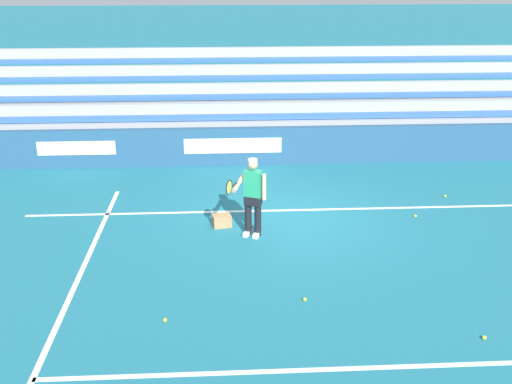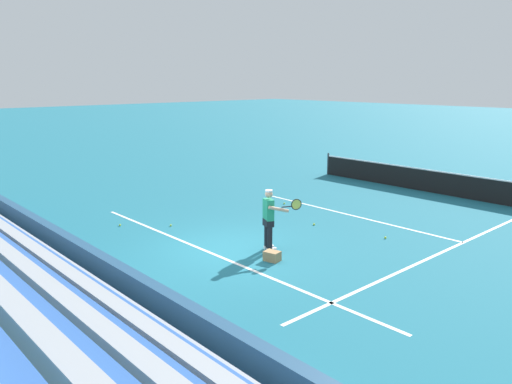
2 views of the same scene
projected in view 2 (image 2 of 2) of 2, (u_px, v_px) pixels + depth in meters
The scene contains 13 objects.
ground_plane at pixel (228, 250), 13.88m from camera, with size 160.00×160.00×0.00m, color #1E6B7F.
court_baseline_white at pixel (214, 254), 13.55m from camera, with size 12.00×0.10×0.01m, color white.
court_sideline_white at pixel (438, 254), 13.54m from camera, with size 0.10×12.00×0.01m, color white.
court_service_line_white at pixel (350, 215), 17.49m from camera, with size 8.22×0.10×0.01m, color white.
back_wall_sponsor_board at pixel (85, 268), 11.07m from camera, with size 20.95×0.25×1.10m.
tennis_player at pixel (269, 219), 13.68m from camera, with size 0.85×0.91×1.71m.
ball_box_cardboard at pixel (272, 256), 13.04m from camera, with size 0.40×0.30×0.26m, color #A87F51.
tennis_ball_by_box at pixel (120, 225), 16.15m from camera, with size 0.07×0.07×0.07m, color #CCE533.
tennis_ball_toward_net at pixel (284, 203), 18.99m from camera, with size 0.07×0.07×0.07m, color #CCE533.
tennis_ball_on_baseline at pixel (385, 238), 14.87m from camera, with size 0.07×0.07×0.07m, color #CCE533.
tennis_ball_midcourt at pixel (314, 224), 16.24m from camera, with size 0.07×0.07×0.07m, color #CCE533.
tennis_ball_far_left at pixel (171, 225), 16.12m from camera, with size 0.07×0.07×0.07m, color #CCE533.
tennis_net at pixel (430, 181), 20.93m from camera, with size 11.09×0.09×1.07m.
Camera 2 is at (10.29, -8.28, 4.63)m, focal length 35.00 mm.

